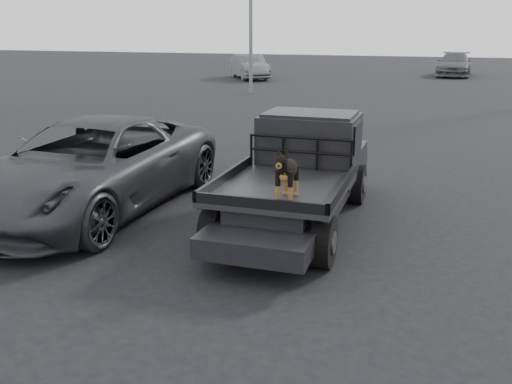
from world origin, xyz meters
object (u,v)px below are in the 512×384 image
(flatbed_ute, at_px, (296,198))
(distant_car_b, at_px, (454,64))
(distant_car_a, at_px, (250,67))
(dog, at_px, (287,173))
(parked_suv, at_px, (91,166))

(flatbed_ute, xyz_separation_m, distant_car_b, (2.85, 32.42, 0.31))
(distant_car_a, bearing_deg, dog, -102.96)
(flatbed_ute, height_order, distant_car_a, distant_car_a)
(flatbed_ute, distance_m, parked_suv, 3.82)
(dog, height_order, parked_suv, same)
(flatbed_ute, relative_size, dog, 7.30)
(flatbed_ute, height_order, distant_car_b, distant_car_b)
(dog, distance_m, parked_suv, 4.20)
(distant_car_a, height_order, distant_car_b, distant_car_b)
(distant_car_b, bearing_deg, distant_car_a, -150.21)
(parked_suv, xyz_separation_m, distant_car_b, (6.63, 32.84, -0.06))
(dog, distance_m, distant_car_a, 29.38)
(parked_suv, distance_m, distant_car_a, 27.18)
(flatbed_ute, bearing_deg, dog, -81.15)
(flatbed_ute, distance_m, distant_car_a, 27.84)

